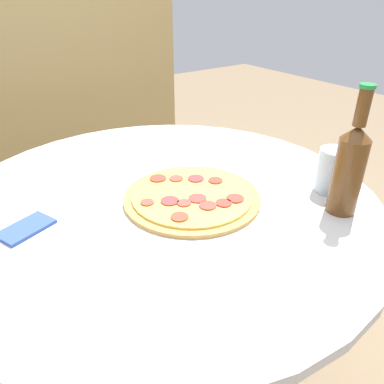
# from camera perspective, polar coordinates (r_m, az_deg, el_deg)

# --- Properties ---
(ground_plane) EXTENTS (8.00, 8.00, 0.00)m
(ground_plane) POSITION_cam_1_polar(r_m,az_deg,el_deg) (1.42, -3.28, -25.68)
(ground_plane) COLOR #7A664C
(table) EXTENTS (1.07, 1.07, 0.70)m
(table) POSITION_cam_1_polar(r_m,az_deg,el_deg) (1.04, -4.09, -9.13)
(table) COLOR silver
(table) RESTS_ON ground_plane
(fence_panel) EXTENTS (1.34, 0.04, 1.73)m
(fence_panel) POSITION_cam_1_polar(r_m,az_deg,el_deg) (1.78, -22.62, 17.57)
(fence_panel) COLOR tan
(fence_panel) RESTS_ON ground_plane
(pizza) EXTENTS (0.34, 0.34, 0.02)m
(pizza) POSITION_cam_1_polar(r_m,az_deg,el_deg) (0.92, -0.00, -0.67)
(pizza) COLOR #C68E47
(pizza) RESTS_ON table
(beer_bottle) EXTENTS (0.07, 0.07, 0.29)m
(beer_bottle) POSITION_cam_1_polar(r_m,az_deg,el_deg) (0.89, 22.89, 3.60)
(beer_bottle) COLOR #563314
(beer_bottle) RESTS_ON table
(drinking_glass) EXTENTS (0.08, 0.08, 0.11)m
(drinking_glass) POSITION_cam_1_polar(r_m,az_deg,el_deg) (1.00, 20.64, 3.07)
(drinking_glass) COLOR #ADBCC6
(drinking_glass) RESTS_ON table
(napkin) EXTENTS (0.13, 0.10, 0.01)m
(napkin) POSITION_cam_1_polar(r_m,az_deg,el_deg) (0.89, -23.98, -5.07)
(napkin) COLOR #334C99
(napkin) RESTS_ON table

